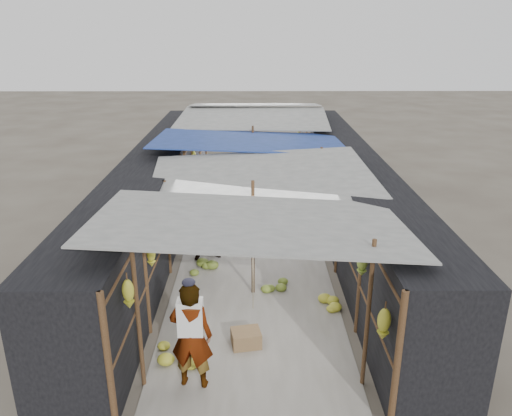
{
  "coord_description": "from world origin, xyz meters",
  "views": [
    {
      "loc": [
        0.0,
        -6.74,
        5.55
      ],
      "look_at": [
        0.08,
        5.08,
        1.25
      ],
      "focal_mm": 35.0,
      "sensor_mm": 36.0,
      "label": 1
    }
  ],
  "objects_px": {
    "crate_near": "(246,338)",
    "shopper_blue": "(210,226)",
    "black_basin": "(315,238)",
    "vendor_seated": "(289,174)",
    "vendor_elderly": "(191,336)"
  },
  "relations": [
    {
      "from": "black_basin",
      "to": "vendor_elderly",
      "type": "distance_m",
      "value": 6.45
    },
    {
      "from": "crate_near",
      "to": "shopper_blue",
      "type": "distance_m",
      "value": 3.9
    },
    {
      "from": "crate_near",
      "to": "vendor_elderly",
      "type": "xyz_separation_m",
      "value": [
        -0.85,
        -1.05,
        0.78
      ]
    },
    {
      "from": "vendor_seated",
      "to": "shopper_blue",
      "type": "bearing_deg",
      "value": -34.11
    },
    {
      "from": "shopper_blue",
      "to": "vendor_elderly",
      "type": "bearing_deg",
      "value": -105.19
    },
    {
      "from": "black_basin",
      "to": "shopper_blue",
      "type": "xyz_separation_m",
      "value": [
        -2.77,
        -1.04,
        0.79
      ]
    },
    {
      "from": "vendor_seated",
      "to": "vendor_elderly",
      "type": "bearing_deg",
      "value": -24.56
    },
    {
      "from": "shopper_blue",
      "to": "vendor_seated",
      "type": "bearing_deg",
      "value": 52.25
    },
    {
      "from": "crate_near",
      "to": "shopper_blue",
      "type": "relative_size",
      "value": 0.3
    },
    {
      "from": "vendor_elderly",
      "to": "crate_near",
      "type": "bearing_deg",
      "value": -121.73
    },
    {
      "from": "black_basin",
      "to": "shopper_blue",
      "type": "relative_size",
      "value": 0.37
    },
    {
      "from": "shopper_blue",
      "to": "vendor_seated",
      "type": "xyz_separation_m",
      "value": [
        2.37,
        6.01,
        -0.4
      ]
    },
    {
      "from": "vendor_elderly",
      "to": "vendor_seated",
      "type": "xyz_separation_m",
      "value": [
        2.29,
        10.77,
        -0.46
      ]
    },
    {
      "from": "crate_near",
      "to": "vendor_seated",
      "type": "height_order",
      "value": "vendor_seated"
    },
    {
      "from": "crate_near",
      "to": "shopper_blue",
      "type": "height_order",
      "value": "shopper_blue"
    }
  ]
}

